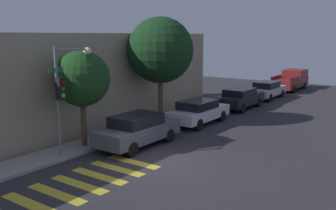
{
  "coord_description": "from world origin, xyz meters",
  "views": [
    {
      "loc": [
        -11.67,
        -8.94,
        5.16
      ],
      "look_at": [
        3.9,
        2.1,
        1.6
      ],
      "focal_mm": 40.0,
      "sensor_mm": 36.0,
      "label": 1
    }
  ],
  "objects_px": {
    "tree_midblock": "(160,50)",
    "sedan_middle": "(198,111)",
    "sedan_far_end": "(240,98)",
    "pickup_truck": "(291,80)",
    "tree_near_corner": "(82,79)",
    "traffic_light_pole": "(67,83)",
    "sedan_tail_of_row": "(267,90)",
    "sedan_near_corner": "(138,130)"
  },
  "relations": [
    {
      "from": "traffic_light_pole",
      "to": "sedan_tail_of_row",
      "type": "height_order",
      "value": "traffic_light_pole"
    },
    {
      "from": "sedan_middle",
      "to": "sedan_tail_of_row",
      "type": "xyz_separation_m",
      "value": [
        11.06,
        -0.0,
        0.0
      ]
    },
    {
      "from": "traffic_light_pole",
      "to": "sedan_middle",
      "type": "height_order",
      "value": "traffic_light_pole"
    },
    {
      "from": "sedan_tail_of_row",
      "to": "tree_near_corner",
      "type": "bearing_deg",
      "value": 174.49
    },
    {
      "from": "sedan_near_corner",
      "to": "tree_near_corner",
      "type": "relative_size",
      "value": 1.0
    },
    {
      "from": "tree_midblock",
      "to": "sedan_far_end",
      "type": "bearing_deg",
      "value": -13.9
    },
    {
      "from": "sedan_far_end",
      "to": "tree_midblock",
      "type": "xyz_separation_m",
      "value": [
        -7.15,
        1.77,
        3.55
      ]
    },
    {
      "from": "tree_midblock",
      "to": "traffic_light_pole",
      "type": "bearing_deg",
      "value": -176.02
    },
    {
      "from": "sedan_near_corner",
      "to": "tree_near_corner",
      "type": "distance_m",
      "value": 3.46
    },
    {
      "from": "pickup_truck",
      "to": "tree_midblock",
      "type": "bearing_deg",
      "value": 174.62
    },
    {
      "from": "sedan_middle",
      "to": "tree_near_corner",
      "type": "relative_size",
      "value": 0.99
    },
    {
      "from": "sedan_middle",
      "to": "tree_near_corner",
      "type": "height_order",
      "value": "tree_near_corner"
    },
    {
      "from": "traffic_light_pole",
      "to": "sedan_middle",
      "type": "xyz_separation_m",
      "value": [
        8.57,
        -1.27,
        -2.49
      ]
    },
    {
      "from": "traffic_light_pole",
      "to": "tree_midblock",
      "type": "distance_m",
      "value": 7.31
    },
    {
      "from": "traffic_light_pole",
      "to": "sedan_middle",
      "type": "bearing_deg",
      "value": -8.41
    },
    {
      "from": "tree_near_corner",
      "to": "tree_midblock",
      "type": "distance_m",
      "value": 6.03
    },
    {
      "from": "sedan_near_corner",
      "to": "tree_midblock",
      "type": "relative_size",
      "value": 0.72
    },
    {
      "from": "tree_midblock",
      "to": "sedan_near_corner",
      "type": "bearing_deg",
      "value": -157.24
    },
    {
      "from": "traffic_light_pole",
      "to": "pickup_truck",
      "type": "relative_size",
      "value": 0.83
    },
    {
      "from": "pickup_truck",
      "to": "tree_near_corner",
      "type": "xyz_separation_m",
      "value": [
        -24.7,
        1.77,
        2.31
      ]
    },
    {
      "from": "sedan_near_corner",
      "to": "sedan_far_end",
      "type": "distance_m",
      "value": 11.36
    },
    {
      "from": "sedan_near_corner",
      "to": "sedan_middle",
      "type": "relative_size",
      "value": 1.01
    },
    {
      "from": "tree_near_corner",
      "to": "sedan_near_corner",
      "type": "bearing_deg",
      "value": -45.94
    },
    {
      "from": "sedan_tail_of_row",
      "to": "pickup_truck",
      "type": "relative_size",
      "value": 0.81
    },
    {
      "from": "sedan_near_corner",
      "to": "pickup_truck",
      "type": "relative_size",
      "value": 0.79
    },
    {
      "from": "traffic_light_pole",
      "to": "tree_midblock",
      "type": "height_order",
      "value": "tree_midblock"
    },
    {
      "from": "traffic_light_pole",
      "to": "sedan_tail_of_row",
      "type": "distance_m",
      "value": 19.83
    },
    {
      "from": "pickup_truck",
      "to": "tree_near_corner",
      "type": "relative_size",
      "value": 1.25
    },
    {
      "from": "traffic_light_pole",
      "to": "sedan_near_corner",
      "type": "relative_size",
      "value": 1.05
    },
    {
      "from": "traffic_light_pole",
      "to": "sedan_far_end",
      "type": "xyz_separation_m",
      "value": [
        14.36,
        -1.27,
        -2.47
      ]
    },
    {
      "from": "tree_near_corner",
      "to": "tree_midblock",
      "type": "height_order",
      "value": "tree_midblock"
    },
    {
      "from": "traffic_light_pole",
      "to": "tree_near_corner",
      "type": "height_order",
      "value": "traffic_light_pole"
    },
    {
      "from": "tree_midblock",
      "to": "sedan_middle",
      "type": "bearing_deg",
      "value": -52.48
    },
    {
      "from": "tree_near_corner",
      "to": "tree_midblock",
      "type": "xyz_separation_m",
      "value": [
        5.93,
        0.0,
        1.09
      ]
    },
    {
      "from": "sedan_near_corner",
      "to": "pickup_truck",
      "type": "height_order",
      "value": "pickup_truck"
    },
    {
      "from": "tree_near_corner",
      "to": "traffic_light_pole",
      "type": "bearing_deg",
      "value": -158.65
    },
    {
      "from": "traffic_light_pole",
      "to": "sedan_far_end",
      "type": "bearing_deg",
      "value": -5.04
    },
    {
      "from": "sedan_middle",
      "to": "sedan_tail_of_row",
      "type": "distance_m",
      "value": 11.06
    },
    {
      "from": "sedan_middle",
      "to": "traffic_light_pole",
      "type": "bearing_deg",
      "value": 171.59
    },
    {
      "from": "tree_midblock",
      "to": "pickup_truck",
      "type": "bearing_deg",
      "value": -5.38
    },
    {
      "from": "sedan_tail_of_row",
      "to": "tree_midblock",
      "type": "xyz_separation_m",
      "value": [
        -12.42,
        1.77,
        3.57
      ]
    },
    {
      "from": "traffic_light_pole",
      "to": "sedan_near_corner",
      "type": "bearing_deg",
      "value": -22.91
    }
  ]
}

